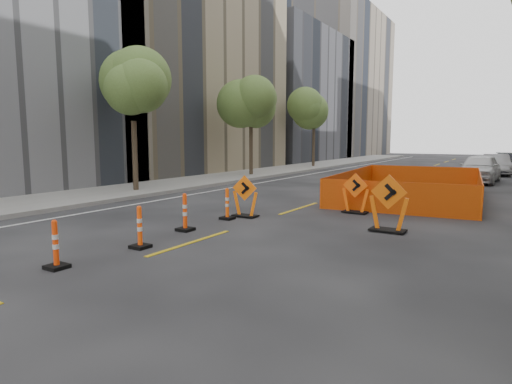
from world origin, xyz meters
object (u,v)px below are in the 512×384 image
Objects in this scene: channelizer_5 at (185,212)px; chevron_sign_left at (245,196)px; channelizer_6 at (227,204)px; chevron_sign_center at (355,193)px; channelizer_4 at (140,227)px; parked_car_near at (479,168)px; channelizer_3 at (56,244)px; chevron_sign_right at (389,203)px; parked_car_far at (505,161)px; parked_car_mid at (496,165)px.

chevron_sign_left is at bearing 84.21° from channelizer_5.
chevron_sign_center is (3.05, 3.17, 0.19)m from channelizer_6.
parked_car_near is at bearing 75.32° from channelizer_4.
channelizer_3 is 1.98m from channelizer_4.
parked_car_near reaches higher than channelizer_6.
channelizer_4 is at bearing -101.31° from parked_car_near.
channelizer_6 is at bearing -175.11° from chevron_sign_right.
chevron_sign_left is (0.26, 2.61, 0.15)m from channelizer_5.
channelizer_3 is 0.72× the size of chevron_sign_left.
chevron_sign_left is 17.06m from parked_car_near.
parked_car_near is (5.43, 20.73, 0.32)m from channelizer_4.
parked_car_far reaches higher than channelizer_3.
channelizer_4 is 0.23× the size of parked_car_mid.
chevron_sign_right reaches higher than channelizer_3.
chevron_sign_right is at bearing -59.82° from chevron_sign_center.
parked_car_mid reaches higher than channelizer_4.
channelizer_4 is 7.61m from chevron_sign_center.
chevron_sign_left is 3.77m from chevron_sign_center.
channelizer_3 is at bearing -113.85° from chevron_sign_center.
chevron_sign_right is at bearing -90.23° from parked_car_near.
parked_car_near is at bearing 81.47° from chevron_sign_right.
chevron_sign_center is at bearing 69.11° from channelizer_4.
chevron_sign_left is 0.99× the size of chevron_sign_center.
parked_car_far is (3.69, 25.08, 0.01)m from chevron_sign_center.
parked_car_far reaches higher than chevron_sign_center.
parked_car_near is (5.51, 16.14, 0.14)m from chevron_sign_left.
parked_car_near reaches higher than parked_car_mid.
channelizer_4 is 27.68m from parked_car_mid.
chevron_sign_center is (2.71, 7.11, 0.19)m from channelizer_4.
parked_car_far is (6.75, 30.22, 0.17)m from channelizer_5.
channelizer_5 is at bearing -101.65° from parked_car_far.
parked_car_mid is at bearing 74.68° from channelizer_6.
chevron_sign_right is at bearing -93.18° from parked_car_far.
channelizer_3 is 0.98× the size of channelizer_4.
chevron_sign_left is 0.28× the size of parked_car_near.
channelizer_5 is 0.22× the size of parked_car_near.
channelizer_6 is 4.84m from chevron_sign_right.
channelizer_6 is 0.71m from chevron_sign_left.
channelizer_6 is 0.23× the size of parked_car_mid.
chevron_sign_center is at bearing 72.15° from channelizer_3.
chevron_sign_center reaches higher than channelizer_3.
parked_car_mid reaches higher than channelizer_5.
chevron_sign_right is (4.76, 0.83, 0.29)m from channelizer_6.
chevron_sign_center is 0.29× the size of parked_car_far.
channelizer_4 is at bearing -85.12° from channelizer_6.
parked_car_near is at bearing 71.04° from channelizer_6.
parked_car_near reaches higher than chevron_sign_right.
chevron_sign_center is 0.29× the size of parked_car_near.
chevron_sign_center is (3.06, 5.14, 0.16)m from channelizer_5.
parked_car_mid is (5.99, 27.03, 0.22)m from channelizer_4.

